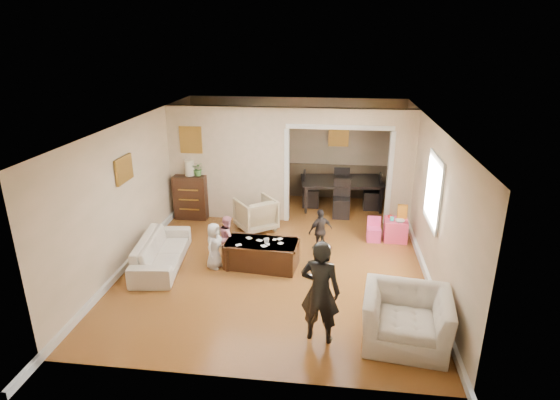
# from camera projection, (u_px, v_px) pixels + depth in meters

# --- Properties ---
(floor) EXTENTS (7.00, 7.00, 0.00)m
(floor) POSITION_uv_depth(u_px,v_px,m) (279.00, 253.00, 8.93)
(floor) COLOR #A65F2A
(floor) RESTS_ON ground
(partition_left) EXTENTS (2.75, 0.18, 2.60)m
(partition_left) POSITION_uv_depth(u_px,v_px,m) (229.00, 164.00, 10.33)
(partition_left) COLOR beige
(partition_left) RESTS_ON ground
(partition_right) EXTENTS (0.55, 0.18, 2.60)m
(partition_right) POSITION_uv_depth(u_px,v_px,m) (401.00, 169.00, 9.88)
(partition_right) COLOR beige
(partition_right) RESTS_ON ground
(partition_header) EXTENTS (2.22, 0.18, 0.35)m
(partition_header) POSITION_uv_depth(u_px,v_px,m) (340.00, 116.00, 9.66)
(partition_header) COLOR beige
(partition_header) RESTS_ON partition_right
(window_pane) EXTENTS (0.03, 0.95, 1.10)m
(window_pane) POSITION_uv_depth(u_px,v_px,m) (434.00, 191.00, 7.72)
(window_pane) COLOR white
(window_pane) RESTS_ON ground
(framed_art_partition) EXTENTS (0.45, 0.03, 0.55)m
(framed_art_partition) POSITION_uv_depth(u_px,v_px,m) (191.00, 140.00, 10.14)
(framed_art_partition) COLOR brown
(framed_art_partition) RESTS_ON partition_left
(framed_art_sofa_wall) EXTENTS (0.03, 0.55, 0.40)m
(framed_art_sofa_wall) POSITION_uv_depth(u_px,v_px,m) (124.00, 169.00, 8.07)
(framed_art_sofa_wall) COLOR brown
(framed_art_alcove) EXTENTS (0.45, 0.03, 0.55)m
(framed_art_alcove) POSITION_uv_depth(u_px,v_px,m) (339.00, 134.00, 11.44)
(framed_art_alcove) COLOR brown
(sofa) EXTENTS (0.96, 1.96, 0.55)m
(sofa) POSITION_uv_depth(u_px,v_px,m) (161.00, 251.00, 8.40)
(sofa) COLOR beige
(sofa) RESTS_ON ground
(armchair_back) EXTENTS (1.09, 1.09, 0.72)m
(armchair_back) POSITION_uv_depth(u_px,v_px,m) (256.00, 214.00, 9.94)
(armchair_back) COLOR tan
(armchair_back) RESTS_ON ground
(armchair_front) EXTENTS (1.28, 1.15, 0.76)m
(armchair_front) POSITION_uv_depth(u_px,v_px,m) (406.00, 319.00, 6.22)
(armchair_front) COLOR beige
(armchair_front) RESTS_ON ground
(dresser) EXTENTS (0.75, 0.42, 1.03)m
(dresser) POSITION_uv_depth(u_px,v_px,m) (192.00, 197.00, 10.55)
(dresser) COLOR #341B0F
(dresser) RESTS_ON ground
(table_lamp) EXTENTS (0.22, 0.22, 0.36)m
(table_lamp) POSITION_uv_depth(u_px,v_px,m) (190.00, 168.00, 10.31)
(table_lamp) COLOR beige
(table_lamp) RESTS_ON dresser
(potted_plant) EXTENTS (0.29, 0.25, 0.32)m
(potted_plant) POSITION_uv_depth(u_px,v_px,m) (198.00, 169.00, 10.29)
(potted_plant) COLOR #4B7E38
(potted_plant) RESTS_ON dresser
(coffee_table) EXTENTS (1.37, 0.79, 0.49)m
(coffee_table) POSITION_uv_depth(u_px,v_px,m) (262.00, 254.00, 8.36)
(coffee_table) COLOR #341F10
(coffee_table) RESTS_ON ground
(coffee_cup) EXTENTS (0.11, 0.11, 0.10)m
(coffee_cup) POSITION_uv_depth(u_px,v_px,m) (266.00, 241.00, 8.20)
(coffee_cup) COLOR silver
(coffee_cup) RESTS_ON coffee_table
(play_table) EXTENTS (0.49, 0.49, 0.45)m
(play_table) POSITION_uv_depth(u_px,v_px,m) (395.00, 230.00, 9.46)
(play_table) COLOR #FF4372
(play_table) RESTS_ON ground
(cereal_box) EXTENTS (0.20, 0.08, 0.30)m
(cereal_box) POSITION_uv_depth(u_px,v_px,m) (402.00, 212.00, 9.41)
(cereal_box) COLOR gold
(cereal_box) RESTS_ON play_table
(cyan_cup) EXTENTS (0.08, 0.08, 0.08)m
(cyan_cup) POSITION_uv_depth(u_px,v_px,m) (392.00, 219.00, 9.34)
(cyan_cup) COLOR #2AD3CD
(cyan_cup) RESTS_ON play_table
(toy_block) EXTENTS (0.09, 0.08, 0.05)m
(toy_block) POSITION_uv_depth(u_px,v_px,m) (390.00, 216.00, 9.50)
(toy_block) COLOR red
(toy_block) RESTS_ON play_table
(play_bowl) EXTENTS (0.21, 0.21, 0.05)m
(play_bowl) POSITION_uv_depth(u_px,v_px,m) (400.00, 221.00, 9.26)
(play_bowl) COLOR white
(play_bowl) RESTS_ON play_table
(dining_table) EXTENTS (2.12, 1.35, 0.70)m
(dining_table) POSITION_uv_depth(u_px,v_px,m) (341.00, 194.00, 11.23)
(dining_table) COLOR black
(dining_table) RESTS_ON ground
(adult_person) EXTENTS (0.62, 0.47, 1.53)m
(adult_person) POSITION_uv_depth(u_px,v_px,m) (320.00, 292.00, 6.16)
(adult_person) COLOR black
(adult_person) RESTS_ON ground
(child_kneel_a) EXTENTS (0.39, 0.49, 0.87)m
(child_kneel_a) POSITION_uv_depth(u_px,v_px,m) (214.00, 246.00, 8.25)
(child_kneel_a) COLOR silver
(child_kneel_a) RESTS_ON ground
(child_kneel_b) EXTENTS (0.41, 0.47, 0.84)m
(child_kneel_b) POSITION_uv_depth(u_px,v_px,m) (228.00, 237.00, 8.66)
(child_kneel_b) COLOR pink
(child_kneel_b) RESTS_ON ground
(child_toddler) EXTENTS (0.56, 0.47, 0.89)m
(child_toddler) POSITION_uv_depth(u_px,v_px,m) (320.00, 231.00, 8.87)
(child_toddler) COLOR black
(child_toddler) RESTS_ON ground
(craft_papers) EXTENTS (0.87, 0.47, 0.00)m
(craft_papers) POSITION_uv_depth(u_px,v_px,m) (262.00, 242.00, 8.29)
(craft_papers) COLOR white
(craft_papers) RESTS_ON coffee_table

